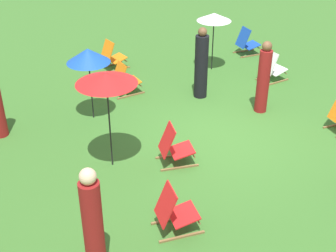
{
  "coord_description": "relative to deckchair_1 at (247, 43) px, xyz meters",
  "views": [
    {
      "loc": [
        -7.7,
        3.7,
        5.16
      ],
      "look_at": [
        0.0,
        1.2,
        0.5
      ],
      "focal_mm": 49.32,
      "sensor_mm": 36.0,
      "label": 1
    }
  ],
  "objects": [
    {
      "name": "umbrella_2",
      "position": [
        -0.76,
        1.46,
        1.14
      ],
      "size": [
        0.94,
        0.94,
        1.62
      ],
      "color": "black",
      "rests_on": "ground"
    },
    {
      "name": "umbrella_0",
      "position": [
        -4.58,
        5.15,
        1.47
      ],
      "size": [
        1.12,
        1.12,
        1.95
      ],
      "color": "black",
      "rests_on": "ground"
    },
    {
      "name": "person_2",
      "position": [
        -7.1,
        5.92,
        0.47
      ],
      "size": [
        0.35,
        0.35,
        1.75
      ],
      "rotation": [
        0.0,
        0.0,
        2.91
      ],
      "color": "maroon",
      "rests_on": "ground"
    },
    {
      "name": "umbrella_1",
      "position": [
        -2.56,
        5.17,
        1.15
      ],
      "size": [
        0.96,
        0.96,
        1.68
      ],
      "color": "black",
      "rests_on": "ground"
    },
    {
      "name": "ground_plane",
      "position": [
        -4.31,
        2.72,
        -0.37
      ],
      "size": [
        40.0,
        40.0,
        0.0
      ],
      "primitive_type": "plane",
      "color": "#386B28"
    },
    {
      "name": "deckchair_3",
      "position": [
        -6.69,
        4.59,
        0.0
      ],
      "size": [
        0.48,
        0.76,
        0.83
      ],
      "rotation": [
        0.0,
        0.0,
        0.0
      ],
      "color": "olive",
      "rests_on": "ground"
    },
    {
      "name": "person_3",
      "position": [
        -2.28,
        2.41,
        0.47
      ],
      "size": [
        0.38,
        0.38,
        1.79
      ],
      "rotation": [
        0.0,
        0.0,
        1.41
      ],
      "color": "black",
      "rests_on": "ground"
    },
    {
      "name": "deckchair_2",
      "position": [
        -4.9,
        3.99,
        0.0
      ],
      "size": [
        0.53,
        0.79,
        0.83
      ],
      "rotation": [
        0.0,
        0.0,
        -0.07
      ],
      "color": "olive",
      "rests_on": "ground"
    },
    {
      "name": "deckchair_11",
      "position": [
        -1.98,
        0.24,
        0.0
      ],
      "size": [
        0.64,
        0.85,
        0.83
      ],
      "rotation": [
        0.0,
        0.0,
        0.23
      ],
      "color": "olive",
      "rests_on": "ground"
    },
    {
      "name": "person_0",
      "position": [
        -3.46,
        1.34,
        0.46
      ],
      "size": [
        0.37,
        0.37,
        1.73
      ],
      "rotation": [
        0.0,
        0.0,
        4.35
      ],
      "color": "maroon",
      "rests_on": "ground"
    },
    {
      "name": "deckchair_13",
      "position": [
        -1.54,
        4.17,
        0.0
      ],
      "size": [
        0.63,
        0.84,
        0.83
      ],
      "rotation": [
        0.0,
        0.0,
        0.22
      ],
      "color": "olive",
      "rests_on": "ground"
    },
    {
      "name": "deckchair_5",
      "position": [
        0.16,
        4.13,
        0.0
      ],
      "size": [
        0.68,
        0.87,
        0.83
      ],
      "rotation": [
        0.0,
        0.0,
        0.31
      ],
      "color": "olive",
      "rests_on": "ground"
    },
    {
      "name": "deckchair_1",
      "position": [
        0.0,
        0.0,
        0.0
      ],
      "size": [
        0.54,
        0.8,
        0.83
      ],
      "rotation": [
        0.0,
        0.0,
        0.09
      ],
      "color": "olive",
      "rests_on": "ground"
    }
  ]
}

